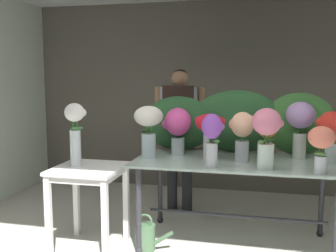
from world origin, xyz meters
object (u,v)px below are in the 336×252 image
Objects in this scene: vase_coral_carnations at (321,143)px; vase_sunset_hydrangea at (267,135)px; vase_violet_anemones at (212,136)px; florist at (180,124)px; vase_peach_lilies at (242,132)px; watering_can at (146,237)px; vase_scarlet_freesia at (331,131)px; display_table_glass at (236,172)px; vase_crimson_peonies at (210,129)px; vase_ivory_stock at (149,125)px; vase_lilac_ranunculus at (301,122)px; vase_white_roses_tall at (75,128)px; vase_fuchsia_dahlias at (177,126)px; vase_rosy_snapdragons at (266,133)px; side_table_white at (89,179)px.

vase_sunset_hydrangea is at bearing 129.89° from vase_coral_carnations.
florist is at bearing 113.06° from vase_violet_anemones.
watering_can is at bearing -165.61° from vase_peach_lilies.
vase_scarlet_freesia is at bearing 71.17° from vase_coral_carnations.
display_table_glass is 4.04× the size of vase_violet_anemones.
vase_crimson_peonies is (-1.05, -0.02, -0.01)m from vase_scarlet_freesia.
vase_ivory_stock is at bearing -169.95° from vase_sunset_hydrangea.
vase_white_roses_tall is at bearing -163.83° from vase_lilac_ranunculus.
vase_violet_anemones is at bearing -128.82° from vase_peach_lilies.
vase_fuchsia_dahlias is at bearing 175.16° from vase_scarlet_freesia.
vase_fuchsia_dahlias is 1.15m from vase_lilac_ranunculus.
vase_fuchsia_dahlias reaches higher than vase_coral_carnations.
vase_white_roses_tall reaches higher than vase_sunset_hydrangea.
vase_fuchsia_dahlias is at bearing 63.05° from watering_can.
vase_peach_lilies is 0.97× the size of vase_scarlet_freesia.
vase_lilac_ranunculus reaches higher than vase_coral_carnations.
vase_scarlet_freesia is at bearing 10.36° from watering_can.
vase_violet_anemones is at bearing -175.68° from vase_rosy_snapdragons.
vase_white_roses_tall is at bearing 179.19° from side_table_white.
vase_lilac_ranunculus is (1.15, 0.10, 0.06)m from vase_fuchsia_dahlias.
vase_rosy_snapdragons is 0.44m from vase_violet_anemones.
vase_crimson_peonies is 0.35m from vase_violet_anemones.
vase_rosy_snapdragons is at bearing 4.32° from vase_violet_anemones.
vase_rosy_snapdragons is at bearing -2.46° from watering_can.
vase_rosy_snapdragons is 1.10× the size of vase_fuchsia_dahlias.
florist is at bearing 83.34° from vase_ivory_stock.
vase_lilac_ranunculus reaches higher than vase_crimson_peonies.
vase_fuchsia_dahlias is 0.87× the size of vase_lilac_ranunculus.
vase_rosy_snapdragons is at bearing -120.09° from vase_lilac_ranunculus.
vase_rosy_snapdragons is 0.64m from vase_scarlet_freesia.
side_table_white is 2.18m from vase_scarlet_freesia.
vase_scarlet_freesia is (0.55, 0.33, -0.02)m from vase_rosy_snapdragons.
vase_white_roses_tall is (-1.42, -0.38, 0.42)m from display_table_glass.
vase_violet_anemones is (-0.99, -0.37, -0.02)m from vase_scarlet_freesia.
vase_scarlet_freesia is 2.25m from vase_white_roses_tall.
vase_lilac_ranunculus is at bearing 15.86° from vase_crimson_peonies.
vase_sunset_hydrangea is at bearing 37.70° from vase_peach_lilies.
vase_violet_anemones is 1.24m from vase_white_roses_tall.
vase_rosy_snapdragons is 1.68m from vase_white_roses_tall.
watering_can is (-0.21, -0.41, -0.98)m from vase_fuchsia_dahlias.
display_table_glass is 0.86m from vase_coral_carnations.
vase_scarlet_freesia is 0.81× the size of vase_white_roses_tall.
watering_can is (-0.84, -0.21, -0.97)m from vase_peach_lilies.
vase_coral_carnations is 0.41m from vase_scarlet_freesia.
vase_sunset_hydrangea is at bearing 45.41° from vase_violet_anemones.
vase_coral_carnations is 0.86m from vase_violet_anemones.
vase_violet_anemones reaches higher than display_table_glass.
vase_rosy_snapdragons reaches higher than vase_violet_anemones.
watering_can is (-1.06, -0.39, -0.93)m from vase_sunset_hydrangea.
vase_coral_carnations is 1.51m from vase_ivory_stock.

